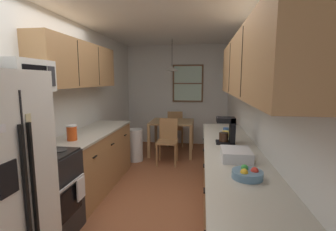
# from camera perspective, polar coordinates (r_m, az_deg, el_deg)

# --- Properties ---
(ground_plane) EXTENTS (12.00, 12.00, 0.00)m
(ground_plane) POSITION_cam_1_polar(r_m,az_deg,el_deg) (4.13, -1.86, -15.58)
(ground_plane) COLOR brown
(wall_left) EXTENTS (0.10, 9.00, 2.55)m
(wall_left) POSITION_cam_1_polar(r_m,az_deg,el_deg) (4.24, -20.26, 2.44)
(wall_left) COLOR silver
(wall_left) RESTS_ON ground
(wall_right) EXTENTS (0.10, 9.00, 2.55)m
(wall_right) POSITION_cam_1_polar(r_m,az_deg,el_deg) (3.80, 18.54, 1.90)
(wall_right) COLOR silver
(wall_right) RESTS_ON ground
(wall_back) EXTENTS (4.40, 0.10, 2.55)m
(wall_back) POSITION_cam_1_polar(r_m,az_deg,el_deg) (6.41, 2.13, 4.77)
(wall_back) COLOR silver
(wall_back) RESTS_ON ground
(ceiling_slab) EXTENTS (4.40, 9.00, 0.08)m
(ceiling_slab) POSITION_cam_1_polar(r_m,az_deg,el_deg) (3.88, -2.05, 22.00)
(ceiling_slab) COLOR white
(stove_range) EXTENTS (0.66, 0.63, 1.10)m
(stove_range) POSITION_cam_1_polar(r_m,az_deg,el_deg) (3.00, -27.40, -16.27)
(stove_range) COLOR black
(stove_range) RESTS_ON ground
(microwave_over_range) EXTENTS (0.39, 0.56, 0.32)m
(microwave_over_range) POSITION_cam_1_polar(r_m,az_deg,el_deg) (2.81, -31.00, 7.89)
(microwave_over_range) COLOR white
(counter_left) EXTENTS (0.64, 1.90, 0.90)m
(counter_left) POSITION_cam_1_polar(r_m,az_deg,el_deg) (4.03, -16.91, -9.70)
(counter_left) COLOR #A87A4C
(counter_left) RESTS_ON ground
(upper_cabinets_left) EXTENTS (0.33, 1.98, 0.64)m
(upper_cabinets_left) POSITION_cam_1_polar(r_m,az_deg,el_deg) (3.86, -20.07, 11.04)
(upper_cabinets_left) COLOR #A87A4C
(counter_right) EXTENTS (0.64, 3.20, 0.90)m
(counter_right) POSITION_cam_1_polar(r_m,az_deg,el_deg) (2.99, 14.56, -16.07)
(counter_right) COLOR #A87A4C
(counter_right) RESTS_ON ground
(upper_cabinets_right) EXTENTS (0.33, 2.88, 0.64)m
(upper_cabinets_right) POSITION_cam_1_polar(r_m,az_deg,el_deg) (2.70, 18.76, 11.08)
(upper_cabinets_right) COLOR #A87A4C
(dining_table) EXTENTS (0.95, 0.86, 0.75)m
(dining_table) POSITION_cam_1_polar(r_m,az_deg,el_deg) (5.51, 0.91, -2.46)
(dining_table) COLOR #A87F51
(dining_table) RESTS_ON ground
(dining_chair_near) EXTENTS (0.40, 0.40, 0.90)m
(dining_chair_near) POSITION_cam_1_polar(r_m,az_deg,el_deg) (4.93, -0.06, -5.42)
(dining_chair_near) COLOR #A87A4C
(dining_chair_near) RESTS_ON ground
(dining_chair_far) EXTENTS (0.44, 0.44, 0.90)m
(dining_chair_far) POSITION_cam_1_polar(r_m,az_deg,el_deg) (6.16, 1.69, -2.64)
(dining_chair_far) COLOR #A87A4C
(dining_chair_far) RESTS_ON ground
(pendant_light) EXTENTS (0.31, 0.31, 0.69)m
(pendant_light) POSITION_cam_1_polar(r_m,az_deg,el_deg) (5.42, 0.94, 10.87)
(pendant_light) COLOR black
(back_window) EXTENTS (0.78, 0.05, 0.95)m
(back_window) POSITION_cam_1_polar(r_m,az_deg,el_deg) (6.30, 4.66, 7.47)
(back_window) COLOR brown
(trash_bin) EXTENTS (0.30, 0.30, 0.67)m
(trash_bin) POSITION_cam_1_polar(r_m,az_deg,el_deg) (5.14, -7.60, -6.83)
(trash_bin) COLOR white
(trash_bin) RESTS_ON ground
(storage_canister) EXTENTS (0.13, 0.13, 0.20)m
(storage_canister) POSITION_cam_1_polar(r_m,az_deg,el_deg) (3.37, -21.56, -3.76)
(storage_canister) COLOR #D84C19
(storage_canister) RESTS_ON counter_left
(dish_towel) EXTENTS (0.02, 0.16, 0.24)m
(dish_towel) POSITION_cam_1_polar(r_m,az_deg,el_deg) (2.93, -19.69, -15.75)
(dish_towel) COLOR white
(coffee_maker) EXTENTS (0.22, 0.18, 0.32)m
(coffee_maker) POSITION_cam_1_polar(r_m,az_deg,el_deg) (3.06, 13.87, -3.30)
(coffee_maker) COLOR black
(coffee_maker) RESTS_ON counter_right
(mug_by_coffeemaker) EXTENTS (0.11, 0.08, 0.10)m
(mug_by_coffeemaker) POSITION_cam_1_polar(r_m,az_deg,el_deg) (3.58, 13.40, -3.54)
(mug_by_coffeemaker) COLOR #335999
(mug_by_coffeemaker) RESTS_ON counter_right
(mug_spare) EXTENTS (0.12, 0.09, 0.09)m
(mug_spare) POSITION_cam_1_polar(r_m,az_deg,el_deg) (3.40, 13.32, -4.24)
(mug_spare) COLOR #E5CC4C
(mug_spare) RESTS_ON counter_right
(fruit_bowl) EXTENTS (0.24, 0.24, 0.09)m
(fruit_bowl) POSITION_cam_1_polar(r_m,az_deg,el_deg) (2.08, 18.05, -12.81)
(fruit_bowl) COLOR #597F9E
(fruit_bowl) RESTS_ON counter_right
(dish_rack) EXTENTS (0.28, 0.34, 0.10)m
(dish_rack) POSITION_cam_1_polar(r_m,az_deg,el_deg) (2.50, 15.61, -8.77)
(dish_rack) COLOR silver
(dish_rack) RESTS_ON counter_right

